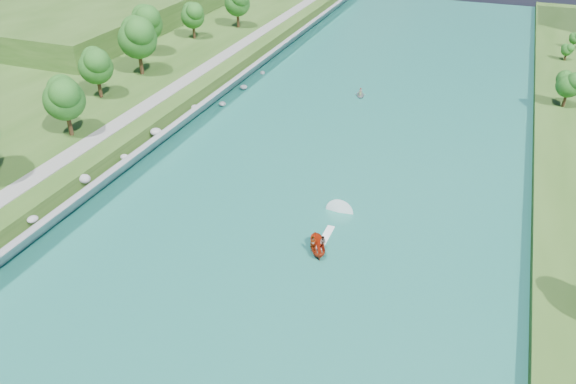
% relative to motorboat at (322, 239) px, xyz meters
% --- Properties ---
extents(ground, '(260.00, 260.00, 0.00)m').
position_rel_motorboat_xyz_m(ground, '(-4.80, -5.41, -0.78)').
color(ground, '#2D5119').
rests_on(ground, ground).
extents(river_water, '(55.00, 240.00, 0.10)m').
position_rel_motorboat_xyz_m(river_water, '(-4.80, 14.59, -0.73)').
color(river_water, '#1A6556').
rests_on(river_water, ground).
extents(berm_west, '(45.00, 240.00, 3.50)m').
position_rel_motorboat_xyz_m(berm_west, '(-54.80, 14.59, 0.97)').
color(berm_west, '#2D5119').
rests_on(berm_west, ground).
extents(riprap_bank, '(4.24, 236.00, 4.05)m').
position_rel_motorboat_xyz_m(riprap_bank, '(-30.65, 13.67, 1.01)').
color(riprap_bank, slate).
rests_on(riprap_bank, ground).
extents(riverside_path, '(3.00, 200.00, 0.10)m').
position_rel_motorboat_xyz_m(riverside_path, '(-37.30, 14.59, 2.77)').
color(riverside_path, gray).
rests_on(riverside_path, berm_west).
extents(motorboat, '(3.60, 18.97, 2.24)m').
position_rel_motorboat_xyz_m(motorboat, '(0.00, 0.00, 0.00)').
color(motorboat, '#AB2A0D').
rests_on(motorboat, river_water).
extents(raft, '(2.83, 3.39, 1.65)m').
position_rel_motorboat_xyz_m(raft, '(-7.56, 46.65, -0.32)').
color(raft, gray).
rests_on(raft, river_water).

